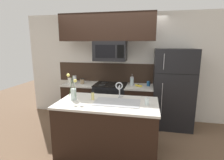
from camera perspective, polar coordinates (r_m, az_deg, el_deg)
The scene contains 21 objects.
ground_plane at distance 3.71m, azimuth -3.54°, elevation -18.62°, with size 10.00×10.00×0.00m, color brown.
rear_partition at distance 4.43m, azimuth 4.35°, elevation 4.30°, with size 5.20×0.10×2.60m, color silver.
splash_band at distance 4.45m, azimuth 0.39°, elevation 2.40°, with size 2.92×0.01×0.48m, color #332319.
back_counter_left at distance 4.53m, azimuth -10.06°, elevation -6.67°, with size 0.80×0.65×0.91m.
back_counter_right at distance 4.23m, azimuth 8.79°, elevation -7.95°, with size 0.65×0.65×0.91m.
stove_range at distance 4.31m, azimuth -0.47°, elevation -7.36°, with size 0.76×0.64×0.93m.
microwave at distance 4.06m, azimuth -0.56°, elevation 9.42°, with size 0.74×0.40×0.45m.
upper_cabinet_band at distance 4.06m, azimuth -1.77°, elevation 16.82°, with size 2.15×0.34×0.60m, color black.
refrigerator at distance 4.16m, azimuth 19.21°, elevation -2.64°, with size 0.86×0.74×1.77m.
storage_jar_tall at distance 4.51m, azimuth -13.66°, elevation 0.07°, with size 0.09×0.09×0.15m.
storage_jar_medium at distance 4.47m, azimuth -12.11°, elevation 0.25°, with size 0.10×0.10×0.18m.
storage_jar_short at distance 4.35m, azimuth -9.68°, elevation -0.39°, with size 0.10×0.10×0.12m.
banana_bunch at distance 4.04m, azimuth 8.69°, elevation -1.85°, with size 0.19×0.12×0.08m.
french_press at distance 4.15m, azimuth 6.51°, elevation -0.34°, with size 0.09×0.09×0.27m.
coffee_tin at distance 4.13m, azimuth 11.79°, elevation -1.18°, with size 0.08×0.08×0.11m, color #1E5184.
island_counter at distance 3.14m, azimuth -1.42°, elevation -15.03°, with size 1.68×0.92×0.91m.
kitchen_sink at distance 2.96m, azimuth 1.63°, elevation -8.63°, with size 0.76×0.44×0.16m.
sink_faucet at distance 3.08m, azimuth 2.38°, elevation -2.59°, with size 0.14×0.14×0.31m.
dish_soap_bottle at distance 3.08m, azimuth -6.28°, elevation -5.18°, with size 0.06×0.05×0.16m.
drinking_glass at distance 2.86m, azimuth 11.40°, elevation -6.95°, with size 0.07×0.07×0.11m.
flower_vase at distance 3.11m, azimuth -12.57°, elevation -3.87°, with size 0.21×0.12×0.46m.
Camera 1 is at (0.86, -3.08, 1.87)m, focal length 28.00 mm.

